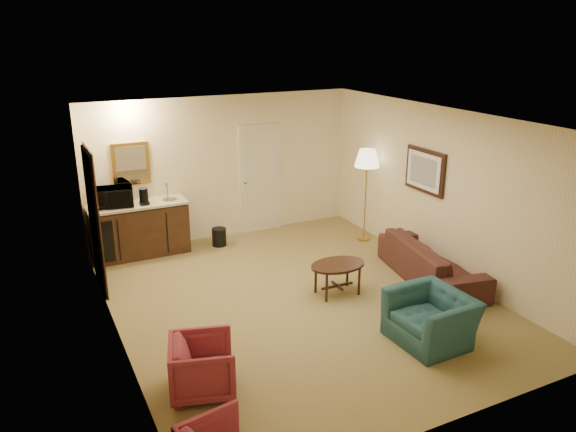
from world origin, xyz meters
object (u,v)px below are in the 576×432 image
microwave (114,195)px  sofa (432,255)px  floor_lamp (366,195)px  wetbar_cabinet (140,229)px  teal_armchair (431,310)px  coffee_table (337,279)px  waste_bin (219,237)px  coffee_maker (144,197)px  rose_chair_near (202,364)px

microwave → sofa: bearing=-27.7°
sofa → floor_lamp: (0.05, 1.93, 0.44)m
wetbar_cabinet → floor_lamp: bearing=-15.7°
teal_armchair → coffee_table: bearing=-169.5°
waste_bin → coffee_maker: (-1.25, 0.09, 0.90)m
coffee_maker → waste_bin: bearing=-11.9°
sofa → rose_chair_near: sofa is taller
teal_armchair → floor_lamp: (1.24, 3.34, 0.43)m
sofa → teal_armchair: (-1.19, -1.41, 0.01)m
wetbar_cabinet → teal_armchair: bearing=-59.4°
coffee_maker → floor_lamp: bearing=-22.6°
wetbar_cabinet → waste_bin: 1.40m
floor_lamp → sofa: bearing=-91.5°
sofa → coffee_table: size_ratio=2.53×
microwave → waste_bin: bearing=1.5°
wetbar_cabinet → floor_lamp: 4.02m
wetbar_cabinet → sofa: (3.80, -3.01, -0.05)m
wetbar_cabinet → waste_bin: size_ratio=5.14×
sofa → teal_armchair: teal_armchair is taller
teal_armchair → coffee_maker: (-2.51, 4.32, 0.64)m
coffee_maker → microwave: bearing=157.1°
wetbar_cabinet → coffee_maker: 0.61m
rose_chair_near → sofa: bearing=-57.9°
sofa → waste_bin: 3.75m
wetbar_cabinet → coffee_maker: bearing=-45.0°
teal_armchair → waste_bin: size_ratio=3.04×
rose_chair_near → microwave: 4.26m
coffee_table → waste_bin: size_ratio=2.61×
rose_chair_near → waste_bin: size_ratio=2.16×
waste_bin → microwave: microwave is taller
sofa → waste_bin: sofa is taller
coffee_maker → sofa: bearing=-46.1°
wetbar_cabinet → teal_armchair: size_ratio=1.69×
teal_armchair → waste_bin: teal_armchair is taller
rose_chair_near → coffee_table: rose_chair_near is taller
microwave → coffee_maker: size_ratio=2.08×
rose_chair_near → floor_lamp: size_ratio=0.41×
teal_armchair → coffee_table: 1.68m
teal_armchair → coffee_maker: bearing=-151.7°
waste_bin → floor_lamp: bearing=-19.7°
coffee_table → waste_bin: (-0.90, 2.60, -0.08)m
teal_armchair → floor_lamp: bearing=157.7°
rose_chair_near → coffee_maker: (0.35, 4.06, 0.71)m
floor_lamp → microwave: size_ratio=2.94×
teal_armchair → rose_chair_near: bearing=-97.0°
sofa → coffee_maker: bearing=62.1°
teal_armchair → rose_chair_near: (-2.86, 0.26, -0.08)m
floor_lamp → waste_bin: floor_lamp is taller
rose_chair_near → coffee_table: bearing=-44.9°
waste_bin → coffee_maker: size_ratio=1.15×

